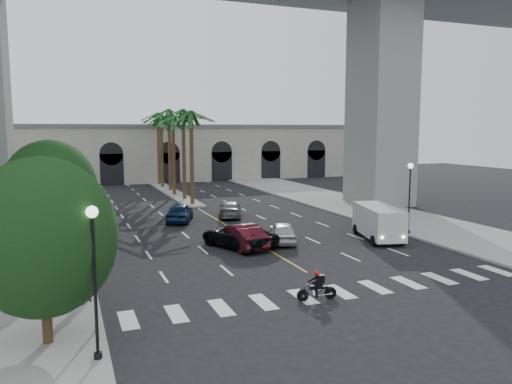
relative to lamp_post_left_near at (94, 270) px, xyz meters
name	(u,v)px	position (x,y,z in m)	size (l,w,h in m)	color
ground	(325,283)	(11.40, 5.00, -3.22)	(140.00, 140.00, 0.00)	black
sidewalk_left	(24,243)	(-3.60, 20.00, -3.15)	(8.00, 100.00, 0.15)	gray
sidewalk_right	(391,216)	(26.40, 20.00, -3.15)	(8.00, 100.00, 0.15)	gray
median	(173,193)	(11.40, 43.00, -3.12)	(2.00, 24.00, 0.20)	gray
pier_building	(149,152)	(11.40, 60.00, 1.04)	(71.00, 10.50, 8.50)	beige
bridge	(243,9)	(14.82, 27.00, 15.29)	(75.00, 13.00, 26.00)	gray
palm_a	(191,116)	(11.40, 33.00, 5.88)	(3.20, 3.20, 10.30)	#47331E
palm_b	(183,115)	(11.50, 37.00, 6.15)	(3.20, 3.20, 10.60)	#47331E
palm_c	(173,119)	(11.20, 41.00, 5.69)	(3.20, 3.20, 10.10)	#47331E
palm_d	(169,114)	(11.55, 45.00, 6.43)	(3.20, 3.20, 10.90)	#47331E
palm_e	(161,118)	(11.30, 49.00, 5.97)	(3.20, 3.20, 10.40)	#47331E
palm_f	(158,117)	(11.60, 53.00, 6.24)	(3.20, 3.20, 10.70)	#47331E
street_tree_near	(42,237)	(-1.60, 2.00, 0.80)	(5.20, 5.20, 6.89)	#382616
street_tree_mid	(50,190)	(-1.60, 15.00, 0.99)	(5.44, 5.44, 7.21)	#382616
street_tree_far	(54,177)	(-1.60, 27.00, 0.68)	(5.04, 5.04, 6.68)	#382616
lamp_post_left_near	(94,270)	(0.00, 0.00, 0.00)	(0.40, 0.40, 5.35)	black
lamp_post_left_far	(77,193)	(0.00, 21.00, 0.00)	(0.40, 0.40, 5.35)	black
lamp_post_right	(410,192)	(22.80, 13.00, 0.00)	(0.40, 0.40, 5.35)	black
traffic_signal_near	(94,270)	(0.10, 2.50, -0.71)	(0.25, 0.18, 3.65)	black
traffic_signal_far	(89,247)	(0.10, 6.50, -0.71)	(0.25, 0.18, 3.65)	black
motorcycle_rider	(318,287)	(9.85, 2.84, -2.59)	(1.93, 0.52, 1.39)	black
car_a	(283,232)	(13.13, 14.14, -2.50)	(1.71, 4.26, 1.45)	#B8B9BE
car_b	(241,236)	(9.90, 13.70, -2.41)	(1.72, 4.94, 1.63)	#420D17
car_c	(238,235)	(9.83, 13.99, -2.44)	(2.61, 5.65, 1.57)	black
car_d	(230,209)	(12.90, 25.00, -2.52)	(1.97, 4.85, 1.41)	slate
car_e	(180,212)	(8.19, 24.44, -2.41)	(1.92, 4.78, 1.63)	#102A4C
cargo_van	(378,221)	(19.85, 12.54, -1.90)	(3.43, 5.92, 2.37)	silver
pedestrian_a	(86,281)	(-0.10, 6.02, -2.13)	(0.68, 0.45, 1.88)	black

